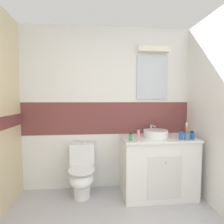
# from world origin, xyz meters

# --- Properties ---
(wall_back_tiled) EXTENTS (3.20, 0.20, 2.50)m
(wall_back_tiled) POSITION_xyz_m (0.01, 2.45, 1.26)
(wall_back_tiled) COLOR white
(wall_back_tiled) RESTS_ON ground_plane
(vanity_cabinet) EXTENTS (1.04, 0.60, 0.85)m
(vanity_cabinet) POSITION_xyz_m (0.70, 2.11, 0.43)
(vanity_cabinet) COLOR white
(vanity_cabinet) RESTS_ON ground_plane
(sink_basin) EXTENTS (0.35, 0.39, 0.16)m
(sink_basin) POSITION_xyz_m (0.67, 2.11, 0.91)
(sink_basin) COLOR white
(sink_basin) RESTS_ON vanity_cabinet
(toilet) EXTENTS (0.37, 0.50, 0.75)m
(toilet) POSITION_xyz_m (-0.39, 2.15, 0.35)
(toilet) COLOR white
(toilet) RESTS_ON ground_plane
(toothbrush_cup) EXTENTS (0.08, 0.08, 0.23)m
(toothbrush_cup) POSITION_xyz_m (1.04, 1.91, 0.91)
(toothbrush_cup) COLOR #4C7299
(toothbrush_cup) RESTS_ON vanity_cabinet
(soap_dispenser) EXTENTS (0.05, 0.05, 0.15)m
(soap_dispenser) POSITION_xyz_m (0.96, 1.92, 0.90)
(soap_dispenser) COLOR #2659B2
(soap_dispenser) RESTS_ON vanity_cabinet
(toothpaste_tube_upright) EXTENTS (0.03, 0.03, 0.17)m
(toothpaste_tube_upright) POSITION_xyz_m (0.37, 1.93, 0.93)
(toothpaste_tube_upright) COLOR pink
(toothpaste_tube_upright) RESTS_ON vanity_cabinet
(perfume_flask_small) EXTENTS (0.04, 0.03, 0.11)m
(perfume_flask_small) POSITION_xyz_m (0.26, 1.91, 0.90)
(perfume_flask_small) COLOR green
(perfume_flask_small) RESTS_ON vanity_cabinet
(lotion_bottle_short) EXTENTS (0.06, 0.06, 0.11)m
(lotion_bottle_short) POSITION_xyz_m (1.12, 1.92, 0.90)
(lotion_bottle_short) COLOR #2659B2
(lotion_bottle_short) RESTS_ON vanity_cabinet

